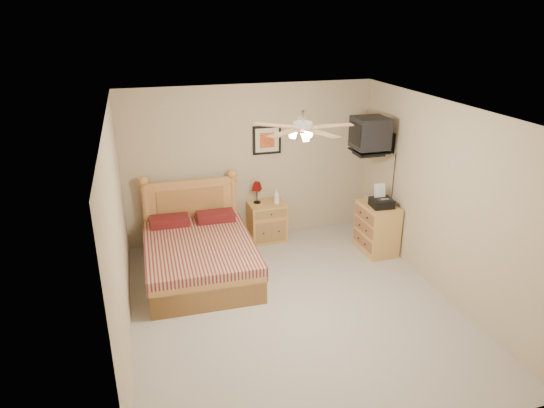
# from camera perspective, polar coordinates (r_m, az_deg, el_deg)

# --- Properties ---
(floor) EXTENTS (4.50, 4.50, 0.00)m
(floor) POSITION_cam_1_polar(r_m,az_deg,el_deg) (6.33, 2.50, -11.96)
(floor) COLOR #A6A096
(floor) RESTS_ON ground
(ceiling) EXTENTS (4.00, 4.50, 0.04)m
(ceiling) POSITION_cam_1_polar(r_m,az_deg,el_deg) (5.36, 2.94, 10.88)
(ceiling) COLOR white
(ceiling) RESTS_ON ground
(wall_back) EXTENTS (4.00, 0.04, 2.50)m
(wall_back) POSITION_cam_1_polar(r_m,az_deg,el_deg) (7.77, -2.57, 4.80)
(wall_back) COLOR tan
(wall_back) RESTS_ON ground
(wall_front) EXTENTS (4.00, 0.04, 2.50)m
(wall_front) POSITION_cam_1_polar(r_m,az_deg,el_deg) (3.93, 13.45, -13.96)
(wall_front) COLOR tan
(wall_front) RESTS_ON ground
(wall_left) EXTENTS (0.04, 4.50, 2.50)m
(wall_left) POSITION_cam_1_polar(r_m,az_deg,el_deg) (5.48, -17.59, -3.68)
(wall_left) COLOR tan
(wall_left) RESTS_ON ground
(wall_right) EXTENTS (0.04, 4.50, 2.50)m
(wall_right) POSITION_cam_1_polar(r_m,az_deg,el_deg) (6.61, 19.39, 0.46)
(wall_right) COLOR tan
(wall_right) RESTS_ON ground
(bed) EXTENTS (1.49, 1.94, 1.24)m
(bed) POSITION_cam_1_polar(r_m,az_deg,el_deg) (6.79, -8.63, -3.71)
(bed) COLOR #C7793E
(bed) RESTS_ON ground
(nightstand) EXTENTS (0.60, 0.45, 0.63)m
(nightstand) POSITION_cam_1_polar(r_m,az_deg,el_deg) (7.92, -0.59, -2.06)
(nightstand) COLOR #BD8A3E
(nightstand) RESTS_ON ground
(table_lamp) EXTENTS (0.23, 0.23, 0.35)m
(table_lamp) POSITION_cam_1_polar(r_m,az_deg,el_deg) (7.77, -1.78, 1.37)
(table_lamp) COLOR #5B0605
(table_lamp) RESTS_ON nightstand
(lotion_bottle) EXTENTS (0.12, 0.12, 0.24)m
(lotion_bottle) POSITION_cam_1_polar(r_m,az_deg,el_deg) (7.75, 0.54, 0.91)
(lotion_bottle) COLOR white
(lotion_bottle) RESTS_ON nightstand
(framed_picture) EXTENTS (0.46, 0.04, 0.46)m
(framed_picture) POSITION_cam_1_polar(r_m,az_deg,el_deg) (7.71, -0.61, 7.55)
(framed_picture) COLOR black
(framed_picture) RESTS_ON wall_back
(dresser) EXTENTS (0.48, 0.67, 0.78)m
(dresser) POSITION_cam_1_polar(r_m,az_deg,el_deg) (7.67, 12.25, -2.80)
(dresser) COLOR #C08748
(dresser) RESTS_ON ground
(fax_machine) EXTENTS (0.33, 0.35, 0.33)m
(fax_machine) POSITION_cam_1_polar(r_m,az_deg,el_deg) (7.39, 12.83, 0.87)
(fax_machine) COLOR black
(fax_machine) RESTS_ON dresser
(magazine_lower) EXTENTS (0.32, 0.35, 0.03)m
(magazine_lower) POSITION_cam_1_polar(r_m,az_deg,el_deg) (7.70, 11.57, 0.61)
(magazine_lower) COLOR #AFA38F
(magazine_lower) RESTS_ON dresser
(magazine_upper) EXTENTS (0.32, 0.36, 0.02)m
(magazine_upper) POSITION_cam_1_polar(r_m,az_deg,el_deg) (7.69, 11.52, 0.79)
(magazine_upper) COLOR gray
(magazine_upper) RESTS_ON magazine_lower
(wall_tv) EXTENTS (0.56, 0.46, 0.58)m
(wall_tv) POSITION_cam_1_polar(r_m,az_deg,el_deg) (7.40, 12.49, 7.95)
(wall_tv) COLOR black
(wall_tv) RESTS_ON wall_right
(ceiling_fan) EXTENTS (1.14, 1.14, 0.28)m
(ceiling_fan) POSITION_cam_1_polar(r_m,az_deg,el_deg) (5.21, 3.62, 8.96)
(ceiling_fan) COLOR white
(ceiling_fan) RESTS_ON ceiling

